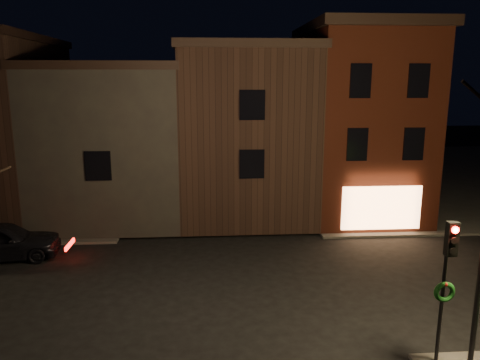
# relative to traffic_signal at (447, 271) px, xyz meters

# --- Properties ---
(ground) EXTENTS (120.00, 120.00, 0.00)m
(ground) POSITION_rel_traffic_signal_xyz_m (-5.60, 5.51, -2.81)
(ground) COLOR black
(ground) RESTS_ON ground
(sidewalk_far_right) EXTENTS (30.00, 30.00, 0.12)m
(sidewalk_far_right) POSITION_rel_traffic_signal_xyz_m (14.40, 25.51, -2.75)
(sidewalk_far_right) COLOR #2D2B28
(sidewalk_far_right) RESTS_ON ground
(corner_building) EXTENTS (6.50, 8.50, 10.50)m
(corner_building) POSITION_rel_traffic_signal_xyz_m (2.40, 14.98, 2.59)
(corner_building) COLOR #3D140A
(corner_building) RESTS_ON ground
(row_building_a) EXTENTS (7.30, 10.30, 9.40)m
(row_building_a) POSITION_rel_traffic_signal_xyz_m (-4.10, 16.01, 2.03)
(row_building_a) COLOR black
(row_building_a) RESTS_ON ground
(row_building_b) EXTENTS (7.80, 10.30, 8.40)m
(row_building_b) POSITION_rel_traffic_signal_xyz_m (-11.35, 16.01, 1.53)
(row_building_b) COLOR black
(row_building_b) RESTS_ON ground
(traffic_signal) EXTENTS (0.58, 0.38, 4.05)m
(traffic_signal) POSITION_rel_traffic_signal_xyz_m (0.00, 0.00, 0.00)
(traffic_signal) COLOR black
(traffic_signal) RESTS_ON sidewalk_near_right
(parked_car_a) EXTENTS (5.09, 2.61, 1.66)m
(parked_car_a) POSITION_rel_traffic_signal_xyz_m (-15.20, 8.89, -1.98)
(parked_car_a) COLOR black
(parked_car_a) RESTS_ON ground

